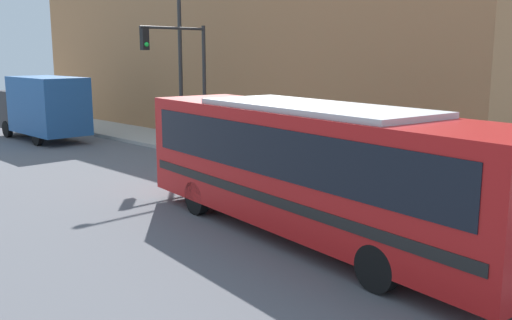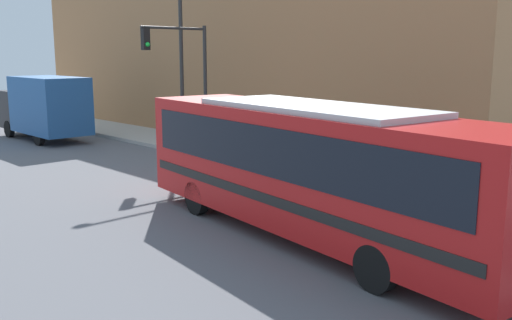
{
  "view_description": "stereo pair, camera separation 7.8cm",
  "coord_description": "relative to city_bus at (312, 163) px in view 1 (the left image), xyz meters",
  "views": [
    {
      "loc": [
        -10.58,
        -7.2,
        4.48
      ],
      "look_at": [
        0.7,
        4.56,
        1.43
      ],
      "focal_mm": 40.0,
      "sensor_mm": 36.0,
      "label": 1
    },
    {
      "loc": [
        -10.52,
        -7.25,
        4.48
      ],
      "look_at": [
        0.7,
        4.56,
        1.43
      ],
      "focal_mm": 40.0,
      "sensor_mm": 36.0,
      "label": 2
    }
  ],
  "objects": [
    {
      "name": "parking_meter",
      "position": [
        5.4,
        8.05,
        -0.8
      ],
      "size": [
        0.14,
        0.14,
        1.37
      ],
      "color": "#2D2D2D",
      "rests_on": "sidewalk"
    },
    {
      "name": "building_facade",
      "position": [
        11.18,
        15.65,
        2.72
      ],
      "size": [
        6.0,
        32.42,
        9.22
      ],
      "color": "#B27A4C",
      "rests_on": "ground_plane"
    },
    {
      "name": "ground_plane",
      "position": [
        0.3,
        -1.57,
        -1.9
      ],
      "size": [
        120.0,
        120.0,
        0.0
      ],
      "primitive_type": "plane",
      "color": "slate"
    },
    {
      "name": "street_lamp",
      "position": [
        5.25,
        12.9,
        3.06
      ],
      "size": [
        3.13,
        0.28,
        8.05
      ],
      "color": "#2D2D2D",
      "rests_on": "sidewalk"
    },
    {
      "name": "traffic_light_pole",
      "position": [
        4.46,
        11.04,
        2.03
      ],
      "size": [
        3.28,
        0.35,
        5.49
      ],
      "color": "#2D2D2D",
      "rests_on": "sidewalk"
    },
    {
      "name": "fire_hydrant",
      "position": [
        5.4,
        2.04,
        -1.39
      ],
      "size": [
        0.22,
        0.3,
        0.68
      ],
      "color": "#999999",
      "rests_on": "sidewalk"
    },
    {
      "name": "pedestrian_mid_block",
      "position": [
        6.1,
        14.25,
        -0.89
      ],
      "size": [
        0.34,
        0.34,
        1.66
      ],
      "color": "#47382D",
      "rests_on": "sidewalk"
    },
    {
      "name": "pedestrian_near_corner",
      "position": [
        6.65,
        8.53,
        -0.81
      ],
      "size": [
        0.34,
        0.34,
        1.78
      ],
      "color": "slate",
      "rests_on": "sidewalk"
    },
    {
      "name": "delivery_truck",
      "position": [
        2.2,
        20.31,
        -0.12
      ],
      "size": [
        2.41,
        6.6,
        3.3
      ],
      "color": "#265999",
      "rests_on": "ground_plane"
    },
    {
      "name": "sidewalk",
      "position": [
        6.49,
        18.43,
        -1.81
      ],
      "size": [
        3.38,
        70.0,
        0.17
      ],
      "color": "#B7B2A8",
      "rests_on": "ground_plane"
    },
    {
      "name": "city_bus",
      "position": [
        0.0,
        0.0,
        0.0
      ],
      "size": [
        3.97,
        11.61,
        3.3
      ],
      "rotation": [
        0.0,
        0.0,
        -0.13
      ],
      "color": "red",
      "rests_on": "ground_plane"
    }
  ]
}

